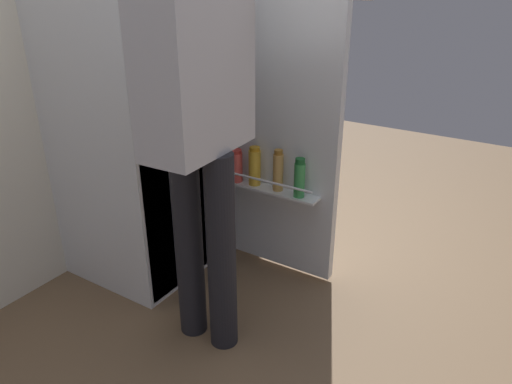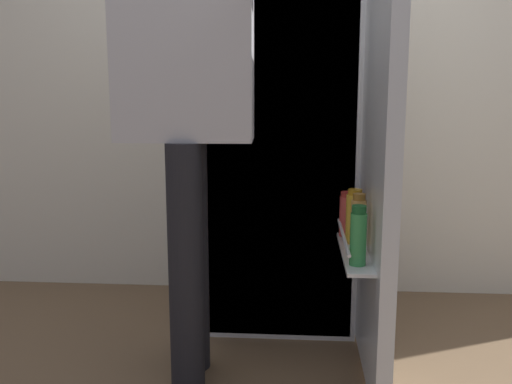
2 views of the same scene
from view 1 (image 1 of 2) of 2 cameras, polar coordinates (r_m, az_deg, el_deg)
ground_plane at (r=2.53m, az=-2.89°, el=-11.71°), size 6.49×6.49×0.00m
kitchen_wall at (r=2.70m, az=-20.76°, el=18.55°), size 4.40×0.10×2.57m
refrigerator at (r=2.48m, az=-12.78°, el=8.77°), size 0.70×1.26×1.70m
person at (r=1.80m, az=-6.76°, el=10.87°), size 0.59×0.78×1.77m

